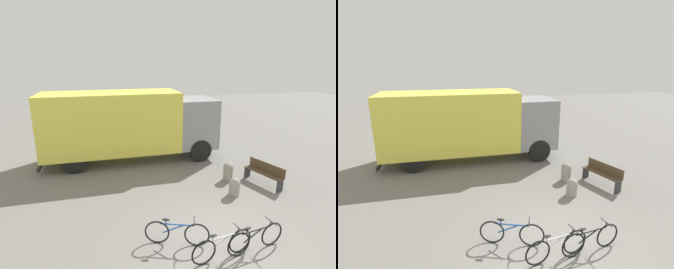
% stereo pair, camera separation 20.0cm
% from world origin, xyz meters
% --- Properties ---
extents(ground_plane, '(60.00, 60.00, 0.00)m').
position_xyz_m(ground_plane, '(0.00, 0.00, 0.00)').
color(ground_plane, slate).
extents(delivery_truck, '(8.41, 2.45, 3.40)m').
position_xyz_m(delivery_truck, '(-1.73, 7.25, 1.90)').
color(delivery_truck, '#EAE04C').
rests_on(delivery_truck, ground).
extents(park_bench, '(0.91, 1.72, 0.87)m').
position_xyz_m(park_bench, '(3.22, 3.26, 0.49)').
color(park_bench, brown).
rests_on(park_bench, ground).
extents(bicycle_near, '(1.67, 0.69, 0.77)m').
position_xyz_m(bicycle_near, '(-1.21, 0.57, 0.36)').
color(bicycle_near, black).
rests_on(bicycle_near, ground).
extents(bicycle_middle, '(1.74, 0.46, 0.77)m').
position_xyz_m(bicycle_middle, '(-0.25, -0.20, 0.36)').
color(bicycle_middle, black).
rests_on(bicycle_middle, ground).
extents(bicycle_far, '(1.74, 0.44, 0.77)m').
position_xyz_m(bicycle_far, '(0.72, -0.15, 0.36)').
color(bicycle_far, black).
rests_on(bicycle_far, ground).
extents(bollard_near_bench, '(0.41, 0.41, 0.68)m').
position_xyz_m(bollard_near_bench, '(1.60, 2.68, 0.35)').
color(bollard_near_bench, gray).
rests_on(bollard_near_bench, ground).
extents(bollard_far_bench, '(0.41, 0.41, 0.76)m').
position_xyz_m(bollard_far_bench, '(1.95, 3.90, 0.40)').
color(bollard_far_bench, gray).
rests_on(bollard_far_bench, ground).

